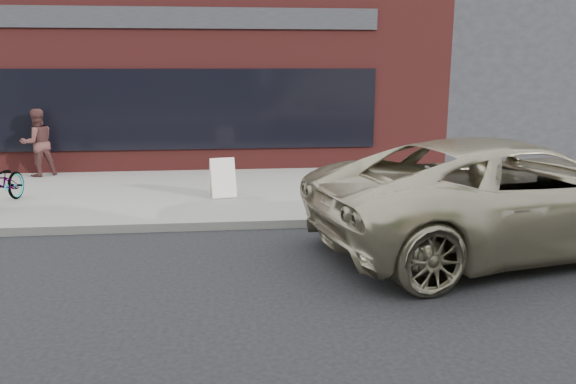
{
  "coord_description": "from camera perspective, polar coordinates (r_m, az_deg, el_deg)",
  "views": [
    {
      "loc": [
        -0.71,
        -5.34,
        2.78
      ],
      "look_at": [
        0.16,
        3.13,
        0.85
      ],
      "focal_mm": 35.0,
      "sensor_mm": 36.0,
      "label": 1
    }
  ],
  "objects": [
    {
      "name": "bicycle_front",
      "position": [
        12.01,
        -27.2,
        0.78
      ],
      "size": [
        0.84,
        1.71,
        0.86
      ],
      "primitive_type": "imported",
      "rotation": [
        0.0,
        0.0,
        -0.17
      ],
      "color": "gray",
      "rests_on": "near_sidewalk"
    },
    {
      "name": "near_sidewalk",
      "position": [
        12.66,
        -2.52,
        0.4
      ],
      "size": [
        44.0,
        6.0,
        0.15
      ],
      "primitive_type": "cube",
      "color": "gray",
      "rests_on": "ground"
    },
    {
      "name": "storefront",
      "position": [
        19.38,
        -9.86,
        11.0
      ],
      "size": [
        14.0,
        10.07,
        4.5
      ],
      "color": "#581E1C",
      "rests_on": "ground"
    },
    {
      "name": "cafe_patron_left",
      "position": [
        14.8,
        -24.09,
        4.6
      ],
      "size": [
        1.0,
        0.96,
        1.63
      ],
      "primitive_type": "imported",
      "rotation": [
        0.0,
        0.0,
        3.76
      ],
      "color": "brown",
      "rests_on": "near_sidewalk"
    },
    {
      "name": "ground",
      "position": [
        6.06,
        1.55,
        -14.51
      ],
      "size": [
        120.0,
        120.0,
        0.0
      ],
      "primitive_type": "plane",
      "color": "black",
      "rests_on": "ground"
    },
    {
      "name": "minivan",
      "position": [
        9.19,
        21.54,
        -0.24
      ],
      "size": [
        6.58,
        4.02,
        1.7
      ],
      "primitive_type": "imported",
      "rotation": [
        0.0,
        0.0,
        1.78
      ],
      "color": "tan",
      "rests_on": "ground"
    },
    {
      "name": "motorcycle",
      "position": [
        8.92,
        10.04,
        -2.03
      ],
      "size": [
        1.96,
        0.66,
        1.24
      ],
      "rotation": [
        0.0,
        0.0,
        0.02
      ],
      "color": "black",
      "rests_on": "ground"
    },
    {
      "name": "neighbour_building",
      "position": [
        22.11,
        23.68,
        12.28
      ],
      "size": [
        10.0,
        10.0,
        6.0
      ],
      "primitive_type": "cube",
      "color": "#25252A",
      "rests_on": "ground"
    },
    {
      "name": "sandwich_sign",
      "position": [
        11.53,
        -6.68,
        1.5
      ],
      "size": [
        0.58,
        0.55,
        0.79
      ],
      "rotation": [
        0.0,
        0.0,
        0.2
      ],
      "color": "white",
      "rests_on": "near_sidewalk"
    }
  ]
}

